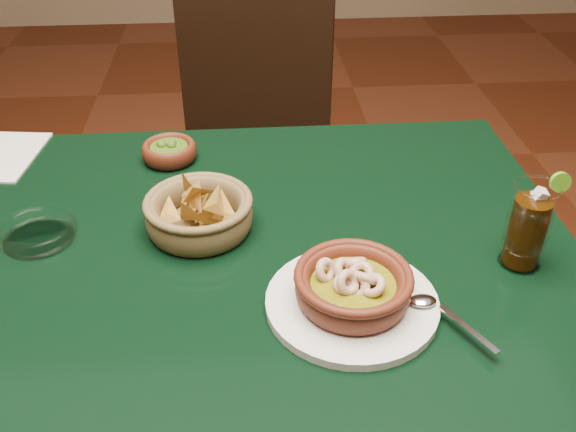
{
  "coord_description": "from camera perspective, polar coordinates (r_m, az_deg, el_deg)",
  "views": [
    {
      "loc": [
        0.08,
        -0.82,
        1.36
      ],
      "look_at": [
        0.14,
        -0.02,
        0.81
      ],
      "focal_mm": 40.0,
      "sensor_mm": 36.0,
      "label": 1
    }
  ],
  "objects": [
    {
      "name": "chip_basket",
      "position": [
        1.04,
        -7.91,
        0.24
      ],
      "size": [
        0.21,
        0.21,
        0.12
      ],
      "color": "brown",
      "rests_on": "dining_table"
    },
    {
      "name": "dining_chair",
      "position": [
        1.74,
        -3.7,
        5.66
      ],
      "size": [
        0.54,
        0.54,
        0.95
      ],
      "color": "black",
      "rests_on": "ground"
    },
    {
      "name": "glass_ashtray",
      "position": [
        1.09,
        -21.39,
        -1.36
      ],
      "size": [
        0.13,
        0.13,
        0.03
      ],
      "color": "white",
      "rests_on": "dining_table"
    },
    {
      "name": "guacamole_ramekin",
      "position": [
        1.25,
        -10.51,
        5.69
      ],
      "size": [
        0.12,
        0.12,
        0.04
      ],
      "color": "#491A0E",
      "rests_on": "dining_table"
    },
    {
      "name": "cola_drink",
      "position": [
        1.0,
        20.56,
        -0.86
      ],
      "size": [
        0.14,
        0.14,
        0.16
      ],
      "color": "white",
      "rests_on": "dining_table"
    },
    {
      "name": "dining_table",
      "position": [
        1.09,
        -7.52,
        -6.65
      ],
      "size": [
        1.2,
        0.8,
        0.75
      ],
      "color": "black",
      "rests_on": "ground"
    },
    {
      "name": "shrimp_plate",
      "position": [
        0.89,
        5.8,
        -6.55
      ],
      "size": [
        0.29,
        0.24,
        0.07
      ],
      "color": "silver",
      "rests_on": "dining_table"
    }
  ]
}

